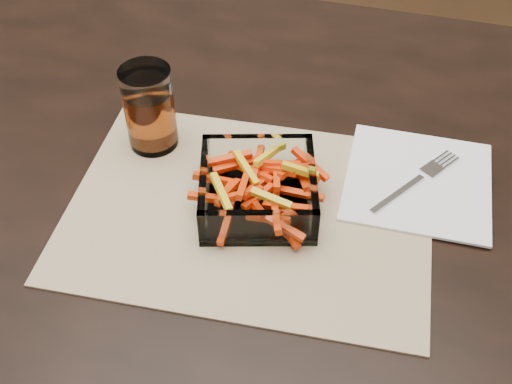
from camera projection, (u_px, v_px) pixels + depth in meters
dining_table at (220, 202)px, 0.94m from camera, size 1.60×0.90×0.75m
placemat at (249, 210)px, 0.80m from camera, size 0.47×0.36×0.00m
glass_bowl at (258, 191)px, 0.79m from camera, size 0.17×0.17×0.06m
tumbler at (150, 111)px, 0.85m from camera, size 0.07×0.07×0.12m
napkin at (418, 181)px, 0.83m from camera, size 0.19×0.19×0.00m
fork at (417, 180)px, 0.83m from camera, size 0.10×0.14×0.00m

